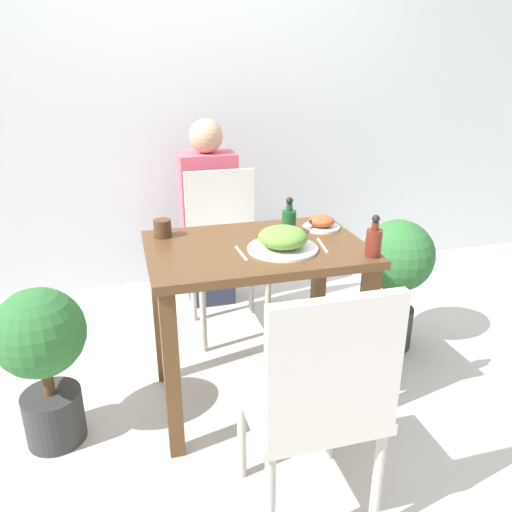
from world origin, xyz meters
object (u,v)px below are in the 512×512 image
potted_plant_left (43,353)px  potted_plant_right (396,270)px  chair_near (317,396)px  condiment_bottle (289,220)px  sauce_bottle (374,241)px  drink_cup (163,228)px  person_figure (209,216)px  chair_far (225,243)px  food_plate (283,240)px  side_plate (321,223)px

potted_plant_left → potted_plant_right: potted_plant_right is taller
chair_near → potted_plant_right: bearing=-130.9°
chair_near → condiment_bottle: bearing=-102.3°
chair_near → sauce_bottle: size_ratio=5.40×
condiment_bottle → potted_plant_right: bearing=13.6°
drink_cup → potted_plant_left: bearing=-153.6°
condiment_bottle → sauce_bottle: bearing=-55.0°
potted_plant_right → person_figure: bearing=136.5°
chair_near → drink_cup: bearing=-68.3°
chair_far → food_plate: (0.08, -0.80, 0.29)m
drink_cup → sauce_bottle: sauce_bottle is taller
chair_far → sauce_bottle: (0.40, -0.96, 0.31)m
chair_near → potted_plant_left: size_ratio=1.33×
food_plate → person_figure: size_ratio=0.25×
side_plate → person_figure: 1.02m
food_plate → potted_plant_left: (-0.97, 0.04, -0.39)m
chair_far → side_plate: chair_far is taller
drink_cup → potted_plant_left: drink_cup is taller
food_plate → condiment_bottle: (0.09, 0.18, 0.02)m
chair_near → food_plate: 0.69m
chair_far → potted_plant_left: 1.18m
chair_far → drink_cup: size_ratio=11.80×
chair_near → drink_cup: chair_near is taller
food_plate → sauce_bottle: size_ratio=1.70×
chair_near → chair_far: (0.01, 1.43, 0.00)m
potted_plant_right → chair_near: bearing=-130.9°
chair_near → potted_plant_left: bearing=-36.9°
person_figure → sauce_bottle: bearing=-71.9°
food_plate → person_figure: person_figure is taller
chair_near → side_plate: chair_near is taller
chair_far → condiment_bottle: 0.71m
sauce_bottle → person_figure: size_ratio=0.14×
condiment_bottle → potted_plant_right: size_ratio=0.23×
drink_cup → person_figure: person_figure is taller
chair_far → condiment_bottle: condiment_bottle is taller
drink_cup → potted_plant_right: size_ratio=0.11×
chair_near → person_figure: size_ratio=0.78×
food_plate → potted_plant_left: food_plate is taller
potted_plant_left → person_figure: bearing=52.0°
drink_cup → sauce_bottle: bearing=-30.1°
side_plate → potted_plant_right: (0.49, 0.13, -0.34)m
potted_plant_left → potted_plant_right: (1.72, 0.30, 0.03)m
chair_near → sauce_bottle: bearing=-131.2°
sauce_bottle → person_figure: person_figure is taller
side_plate → sauce_bottle: bearing=-79.8°
chair_near → potted_plant_right: size_ratio=1.26×
side_plate → chair_near: bearing=-112.3°
chair_far → condiment_bottle: bearing=-75.4°
potted_plant_left → potted_plant_right: size_ratio=0.95×
drink_cup → person_figure: (0.35, 0.85, -0.22)m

